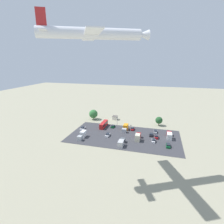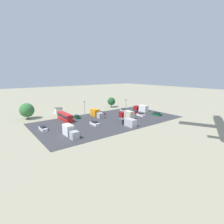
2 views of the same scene
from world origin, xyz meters
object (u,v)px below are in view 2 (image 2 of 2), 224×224
(parked_truck_1, at_px, (127,115))
(parked_truck_3, at_px, (70,131))
(shed_building, at_px, (58,110))
(parked_truck_4, at_px, (128,122))
(parked_truck_2, at_px, (142,108))
(parked_car_3, at_px, (102,113))
(parked_car_7, at_px, (128,112))
(parked_truck_0, at_px, (96,113))
(parked_car_2, at_px, (124,110))
(parked_car_6, at_px, (95,123))
(bus, at_px, (65,117))
(parked_car_0, at_px, (77,117))
(parked_car_1, at_px, (43,128))
(parked_car_8, at_px, (157,114))
(parked_car_5, at_px, (141,115))
(parked_car_4, at_px, (135,112))

(parked_truck_1, relative_size, parked_truck_3, 0.98)
(shed_building, height_order, parked_truck_4, parked_truck_4)
(shed_building, bearing_deg, parked_truck_2, 148.01)
(parked_car_3, xyz_separation_m, parked_car_7, (-11.59, 6.05, -0.03))
(parked_truck_0, xyz_separation_m, parked_truck_1, (-9.02, 11.26, 0.10))
(parked_car_2, relative_size, parked_truck_1, 0.54)
(parked_car_3, height_order, parked_car_6, parked_car_6)
(bus, relative_size, parked_truck_4, 1.33)
(parked_car_0, bearing_deg, parked_car_2, 176.34)
(parked_car_2, height_order, parked_truck_3, parked_truck_3)
(parked_truck_3, bearing_deg, shed_building, -105.23)
(parked_car_0, xyz_separation_m, parked_truck_4, (-10.49, 22.41, 0.72))
(parked_car_0, distance_m, parked_truck_1, 22.62)
(parked_truck_0, height_order, parked_truck_1, parked_truck_1)
(parked_truck_3, bearing_deg, parked_car_1, -66.29)
(parked_car_0, distance_m, parked_car_8, 37.77)
(parked_truck_0, bearing_deg, shed_building, -58.70)
(parked_car_2, relative_size, parked_car_6, 0.91)
(parked_car_5, xyz_separation_m, parked_truck_3, (38.00, 5.19, 0.97))
(parked_car_7, bearing_deg, parked_truck_1, -133.55)
(parked_car_4, bearing_deg, parked_car_3, -29.66)
(bus, bearing_deg, parked_car_7, 168.21)
(parked_car_3, xyz_separation_m, parked_truck_4, (2.26, 21.38, 0.69))
(bus, xyz_separation_m, parked_car_6, (-6.58, 13.09, -1.05))
(bus, bearing_deg, parked_truck_2, 170.61)
(parked_car_1, xyz_separation_m, parked_truck_4, (-27.57, 14.15, 0.64))
(parked_car_6, bearing_deg, parked_car_0, 92.99)
(parked_car_3, relative_size, parked_car_5, 0.99)
(parked_car_4, relative_size, parked_truck_4, 0.49)
(parked_car_8, height_order, parked_truck_1, parked_truck_1)
(parked_car_3, height_order, parked_car_4, parked_car_4)
(shed_building, relative_size, parked_car_7, 0.86)
(shed_building, relative_size, parked_car_0, 0.86)
(bus, distance_m, parked_car_3, 18.63)
(parked_car_0, distance_m, parked_truck_2, 34.82)
(bus, height_order, parked_car_2, bus)
(parked_truck_0, relative_size, parked_truck_2, 0.94)
(parked_car_1, xyz_separation_m, parked_car_5, (-43.01, 6.23, -0.04))
(parked_truck_1, bearing_deg, parked_car_0, 141.32)
(parked_car_0, distance_m, parked_car_1, 18.98)
(parked_car_3, height_order, parked_truck_4, parked_truck_4)
(parked_car_2, distance_m, parked_truck_1, 15.26)
(parked_car_7, xyz_separation_m, parked_truck_3, (36.41, 12.59, 1.00))
(parked_car_6, height_order, parked_car_8, parked_car_6)
(parked_car_1, distance_m, parked_car_2, 44.01)
(parked_car_3, height_order, parked_car_5, parked_car_5)
(bus, xyz_separation_m, parked_car_2, (-32.29, 0.91, -1.10))
(parked_truck_2, bearing_deg, parked_car_4, -163.86)
(parked_truck_1, bearing_deg, parked_car_3, 110.50)
(parked_car_3, xyz_separation_m, parked_car_5, (-13.18, 13.46, 0.00))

